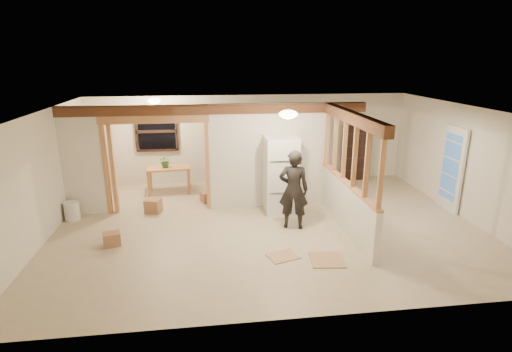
{
  "coord_description": "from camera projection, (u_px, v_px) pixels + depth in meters",
  "views": [
    {
      "loc": [
        -1.28,
        -7.93,
        3.54
      ],
      "look_at": [
        -0.2,
        0.4,
        1.01
      ],
      "focal_mm": 28.0,
      "sensor_mm": 36.0,
      "label": 1
    }
  ],
  "objects": [
    {
      "name": "wall_front",
      "position": [
        307.0,
        237.0,
        5.26
      ],
      "size": [
        9.0,
        0.01,
        2.5
      ],
      "primitive_type": "cube",
      "color": "silver",
      "rests_on": "floor"
    },
    {
      "name": "box_front",
      "position": [
        112.0,
        239.0,
        7.74
      ],
      "size": [
        0.38,
        0.34,
        0.26
      ],
      "primitive_type": "cube",
      "rotation": [
        0.0,
        0.0,
        0.27
      ],
      "color": "#A3714F",
      "rests_on": "floor"
    },
    {
      "name": "stud_partition",
      "position": [
        350.0,
        153.0,
        8.04
      ],
      "size": [
        0.14,
        3.2,
        1.32
      ],
      "primitive_type": "cube",
      "color": "tan",
      "rests_on": "pony_wall"
    },
    {
      "name": "ceiling_dome_main",
      "position": [
        288.0,
        114.0,
        7.55
      ],
      "size": [
        0.36,
        0.36,
        0.16
      ],
      "primitive_type": "ellipsoid",
      "color": "#FFEABF",
      "rests_on": "ceiling"
    },
    {
      "name": "pony_wall",
      "position": [
        346.0,
        207.0,
        8.38
      ],
      "size": [
        0.12,
        3.2,
        1.0
      ],
      "primitive_type": "cube",
      "color": "silver",
      "rests_on": "floor"
    },
    {
      "name": "header_beam_back",
      "position": [
        217.0,
        109.0,
        9.04
      ],
      "size": [
        7.0,
        0.18,
        0.22
      ],
      "primitive_type": "cube",
      "color": "brown",
      "rests_on": "ceiling"
    },
    {
      "name": "doorway_frame",
      "position": [
        158.0,
        166.0,
        9.23
      ],
      "size": [
        2.46,
        0.14,
        2.2
      ],
      "primitive_type": "cube",
      "color": "tan",
      "rests_on": "floor"
    },
    {
      "name": "partition_left_stub",
      "position": [
        82.0,
        162.0,
        8.99
      ],
      "size": [
        0.9,
        0.12,
        2.5
      ],
      "primitive_type": "cube",
      "color": "silver",
      "rests_on": "floor"
    },
    {
      "name": "potted_plant",
      "position": [
        165.0,
        161.0,
        10.49
      ],
      "size": [
        0.39,
        0.36,
        0.35
      ],
      "primitive_type": "imported",
      "rotation": [
        0.0,
        0.0,
        0.34
      ],
      "color": "#245327",
      "rests_on": "work_table"
    },
    {
      "name": "box_util_a",
      "position": [
        208.0,
        197.0,
        10.05
      ],
      "size": [
        0.38,
        0.36,
        0.26
      ],
      "primitive_type": "cube",
      "rotation": [
        0.0,
        0.0,
        0.41
      ],
      "color": "#A3714F",
      "rests_on": "floor"
    },
    {
      "name": "ceiling_dome_util",
      "position": [
        154.0,
        101.0,
        9.87
      ],
      "size": [
        0.32,
        0.32,
        0.14
      ],
      "primitive_type": "ellipsoid",
      "color": "#FFEABF",
      "rests_on": "ceiling"
    },
    {
      "name": "header_beam_right",
      "position": [
        352.0,
        117.0,
        7.84
      ],
      "size": [
        0.18,
        3.3,
        0.22
      ],
      "primitive_type": "cube",
      "color": "brown",
      "rests_on": "ceiling"
    },
    {
      "name": "french_door",
      "position": [
        451.0,
        169.0,
        9.34
      ],
      "size": [
        0.12,
        0.86,
        2.0
      ],
      "primitive_type": "cube",
      "color": "white",
      "rests_on": "floor"
    },
    {
      "name": "shop_vac",
      "position": [
        98.0,
        182.0,
        10.57
      ],
      "size": [
        0.67,
        0.67,
        0.68
      ],
      "primitive_type": "cylinder",
      "rotation": [
        0.0,
        0.0,
        0.38
      ],
      "color": "maroon",
      "rests_on": "floor"
    },
    {
      "name": "floor",
      "position": [
        267.0,
        225.0,
        8.71
      ],
      "size": [
        9.0,
        6.5,
        0.01
      ],
      "primitive_type": "cube",
      "color": "#C6B193",
      "rests_on": "ground"
    },
    {
      "name": "refrigerator",
      "position": [
        281.0,
        175.0,
        9.24
      ],
      "size": [
        0.74,
        0.72,
        1.79
      ],
      "primitive_type": "cube",
      "color": "white",
      "rests_on": "floor"
    },
    {
      "name": "floor_panel_near",
      "position": [
        327.0,
        260.0,
        7.2
      ],
      "size": [
        0.65,
        0.65,
        0.02
      ],
      "primitive_type": "cube",
      "rotation": [
        0.0,
        0.0,
        -0.11
      ],
      "color": "tan",
      "rests_on": "floor"
    },
    {
      "name": "wall_left",
      "position": [
        41.0,
        178.0,
        7.79
      ],
      "size": [
        0.01,
        6.5,
        2.5
      ],
      "primitive_type": "cube",
      "color": "silver",
      "rests_on": "floor"
    },
    {
      "name": "bucket",
      "position": [
        72.0,
        211.0,
        8.93
      ],
      "size": [
        0.34,
        0.34,
        0.42
      ],
      "primitive_type": "cylinder",
      "rotation": [
        0.0,
        0.0,
        -0.02
      ],
      "color": "white",
      "rests_on": "floor"
    },
    {
      "name": "wall_back",
      "position": [
        250.0,
        139.0,
        11.43
      ],
      "size": [
        9.0,
        0.01,
        2.5
      ],
      "primitive_type": "cube",
      "color": "silver",
      "rests_on": "floor"
    },
    {
      "name": "ceiling",
      "position": [
        269.0,
        110.0,
        7.98
      ],
      "size": [
        9.0,
        6.5,
        0.01
      ],
      "primitive_type": "cube",
      "color": "white"
    },
    {
      "name": "partition_center",
      "position": [
        268.0,
        156.0,
        9.51
      ],
      "size": [
        2.8,
        0.12,
        2.5
      ],
      "primitive_type": "cube",
      "color": "silver",
      "rests_on": "floor"
    },
    {
      "name": "wall_right",
      "position": [
        467.0,
        163.0,
        8.9
      ],
      "size": [
        0.01,
        6.5,
        2.5
      ],
      "primitive_type": "cube",
      "color": "silver",
      "rests_on": "floor"
    },
    {
      "name": "hanging_bulb",
      "position": [
        173.0,
        116.0,
        9.35
      ],
      "size": [
        0.07,
        0.07,
        0.07
      ],
      "primitive_type": "ellipsoid",
      "color": "#FFD88C",
      "rests_on": "ceiling"
    },
    {
      "name": "floor_panel_far",
      "position": [
        283.0,
        256.0,
        7.33
      ],
      "size": [
        0.63,
        0.57,
        0.02
      ],
      "primitive_type": "cube",
      "rotation": [
        0.0,
        0.0,
        0.32
      ],
      "color": "tan",
      "rests_on": "floor"
    },
    {
      "name": "window_back",
      "position": [
        157.0,
        131.0,
        10.95
      ],
      "size": [
        1.12,
        0.1,
        1.1
      ],
      "primitive_type": "cube",
      "color": "black",
      "rests_on": "wall_back"
    },
    {
      "name": "woman",
      "position": [
        294.0,
        190.0,
        8.35
      ],
      "size": [
        0.7,
        0.55,
        1.7
      ],
      "primitive_type": "imported",
      "rotation": [
        0.0,
        0.0,
        2.89
      ],
      "color": "black",
      "rests_on": "floor"
    },
    {
      "name": "box_util_b",
      "position": [
        153.0,
        206.0,
        9.39
      ],
      "size": [
        0.42,
        0.42,
        0.32
      ],
      "primitive_type": "cube",
      "rotation": [
        0.0,
        0.0,
        -0.28
      ],
      "color": "#A3714F",
      "rests_on": "floor"
    },
    {
      "name": "work_table",
      "position": [
        169.0,
        180.0,
        10.69
      ],
      "size": [
        1.17,
        0.66,
        0.71
      ],
      "primitive_type": "cube",
      "rotation": [
        0.0,
        0.0,
        0.09
      ],
      "color": "tan",
      "rests_on": "floor"
    },
    {
      "name": "bookshelf",
      "position": [
        356.0,
        152.0,
        11.75
      ],
      "size": [
        0.81,
        0.27,
        1.62
      ],
      "primitive_type": "cube",
      "color": "black",
      "rests_on": "floor"
    }
  ]
}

